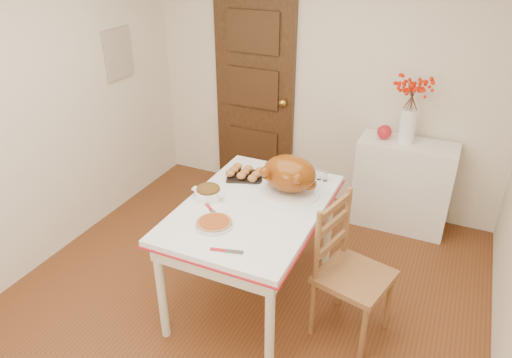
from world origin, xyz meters
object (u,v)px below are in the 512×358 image
at_px(chair_oak, 355,274).
at_px(kitchen_table, 253,253).
at_px(pumpkin_pie, 214,223).
at_px(sideboard, 402,185).
at_px(turkey_platter, 289,176).

bearing_deg(chair_oak, kitchen_table, 101.26).
bearing_deg(pumpkin_pie, sideboard, 62.67).
height_order(sideboard, kitchen_table, sideboard).
bearing_deg(sideboard, pumpkin_pie, -117.33).
xyz_separation_m(turkey_platter, pumpkin_pie, (-0.28, -0.60, -0.12)).
relative_size(kitchen_table, chair_oak, 1.37).
bearing_deg(turkey_platter, sideboard, 56.59).
distance_m(sideboard, chair_oak, 1.53).
bearing_deg(kitchen_table, turkey_platter, 57.50).
distance_m(turkey_platter, pumpkin_pie, 0.67).
relative_size(turkey_platter, pumpkin_pie, 1.93).
bearing_deg(kitchen_table, sideboard, 60.92).
relative_size(sideboard, turkey_platter, 1.87).
xyz_separation_m(kitchen_table, chair_oak, (0.76, -0.04, 0.09)).
bearing_deg(chair_oak, sideboard, 11.27).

